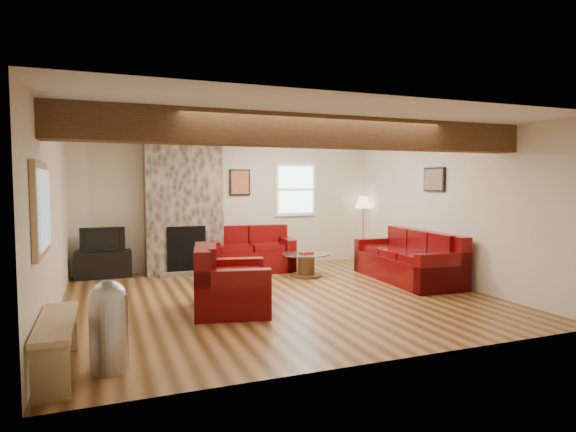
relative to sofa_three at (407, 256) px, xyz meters
name	(u,v)px	position (x,y,z in m)	size (l,w,h in m)	color
room	(280,213)	(-2.48, -0.37, 0.82)	(8.00, 8.00, 8.00)	#553616
oak_beam	(316,132)	(-2.48, -1.62, 1.88)	(6.00, 0.36, 0.38)	#33210F
chimney_breast	(184,208)	(-3.48, 2.12, 0.79)	(1.40, 0.67, 2.50)	#322D27
back_window	(296,190)	(-1.13, 2.34, 1.12)	(0.90, 0.08, 1.10)	white
hatch_window	(42,209)	(-5.44, -1.87, 1.02)	(0.08, 1.00, 0.90)	tan
ceiling_dome	(311,138)	(-1.58, 0.53, 2.01)	(0.40, 0.40, 0.18)	white
artwork_back	(240,182)	(-2.33, 2.34, 1.27)	(0.42, 0.06, 0.52)	black
artwork_right	(434,180)	(0.48, -0.07, 1.32)	(0.06, 0.55, 0.42)	black
sofa_three	(407,256)	(0.00, 0.00, 0.00)	(2.21, 0.92, 0.85)	#470506
loveseat	(251,249)	(-2.26, 1.86, 0.00)	(1.60, 0.92, 0.85)	#470506
armchair_red	(231,279)	(-3.34, -0.85, 0.01)	(1.07, 0.94, 0.87)	#470506
coffee_table	(306,265)	(-1.48, 0.96, -0.22)	(0.86, 0.86, 0.45)	#432815
tv_cabinet	(103,264)	(-4.91, 2.16, -0.19)	(0.96, 0.38, 0.48)	black
television	(103,239)	(-4.91, 2.16, 0.27)	(0.75, 0.10, 0.43)	black
floor_lamp	(363,206)	(0.32, 2.05, 0.77)	(0.36, 0.36, 1.40)	tan
pine_bench	(57,347)	(-5.31, -2.32, -0.18)	(0.30, 1.30, 0.49)	tan
pedal_bin	(109,326)	(-4.87, -2.43, -0.01)	(0.33, 0.33, 0.83)	#A2A2A7
coal_bucket	(215,267)	(-3.02, 1.59, -0.26)	(0.35, 0.35, 0.33)	gray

